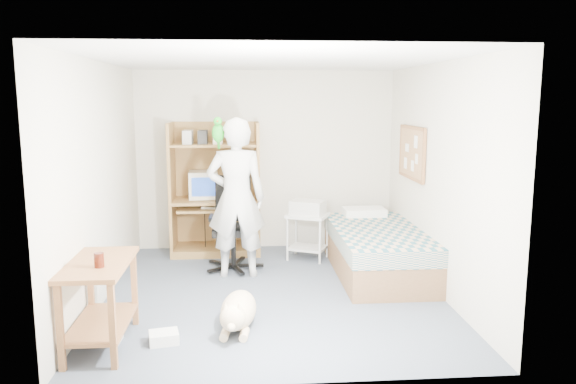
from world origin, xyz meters
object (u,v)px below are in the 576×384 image
object	(u,v)px
bed	(377,250)
side_desk	(100,291)
office_chair	(233,236)
dog	(238,311)
person	(236,198)
printer_cart	(308,229)
computer_hutch	(216,194)

from	to	relation	value
bed	side_desk	bearing A→B (deg)	-147.50
office_chair	dog	distance (m)	1.92
person	office_chair	bearing A→B (deg)	-80.48
bed	printer_cart	distance (m)	1.05
computer_hutch	bed	xyz separation A→B (m)	(2.00, -1.12, -0.53)
computer_hutch	dog	distance (m)	2.76
person	printer_cart	distance (m)	1.25
bed	printer_cart	bearing A→B (deg)	138.25
computer_hutch	person	world-z (taller)	person
computer_hutch	person	distance (m)	1.11
office_chair	person	distance (m)	0.63
person	bed	bearing A→B (deg)	178.58
dog	person	bearing A→B (deg)	97.64
side_desk	dog	distance (m)	1.24
person	printer_cart	world-z (taller)	person
bed	side_desk	world-z (taller)	side_desk
office_chair	dog	xyz separation A→B (m)	(0.07, -1.91, -0.24)
bed	office_chair	world-z (taller)	office_chair
side_desk	dog	size ratio (longest dim) A/B	0.98
bed	side_desk	xyz separation A→B (m)	(-2.85, -1.82, 0.21)
person	dog	bearing A→B (deg)	91.23
bed	printer_cart	world-z (taller)	bed
bed	office_chair	bearing A→B (deg)	168.05
computer_hutch	side_desk	size ratio (longest dim) A/B	1.80
office_chair	dog	size ratio (longest dim) A/B	1.12
side_desk	printer_cart	bearing A→B (deg)	50.42
bed	printer_cart	xyz separation A→B (m)	(-0.78, 0.69, 0.12)
person	dog	size ratio (longest dim) A/B	1.86
side_desk	person	bearing A→B (deg)	58.52
computer_hutch	office_chair	distance (m)	0.89
person	printer_cart	bearing A→B (deg)	-145.05
bed	side_desk	size ratio (longest dim) A/B	2.02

